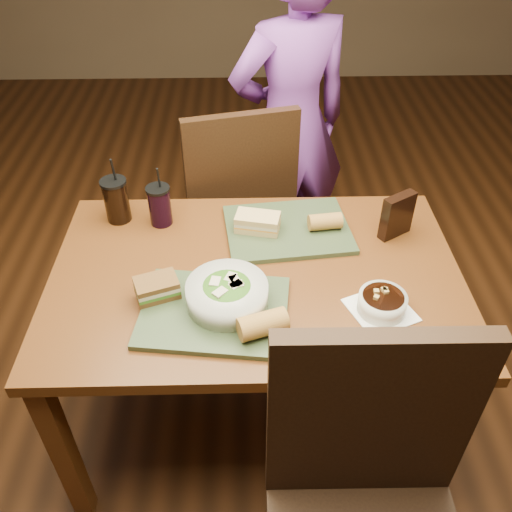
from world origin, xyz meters
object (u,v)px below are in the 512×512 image
at_px(diner, 291,127).
at_px(baguette_near, 263,324).
at_px(sandwich_far, 258,222).
at_px(chair_far, 243,202).
at_px(dining_table, 256,294).
at_px(tray_far, 288,229).
at_px(salad_bowl, 227,293).
at_px(chair_near, 368,510).
at_px(soup_bowl, 382,303).
at_px(chip_bag, 397,216).
at_px(cup_cola, 116,200).
at_px(cup_berry, 160,205).
at_px(sandwich_near, 157,288).
at_px(tray_near, 214,312).
at_px(baguette_far, 325,222).

relative_size(diner, baguette_near, 11.59).
relative_size(sandwich_far, baguette_near, 1.19).
relative_size(chair_far, diner, 0.66).
distance_m(dining_table, tray_far, 0.26).
relative_size(salad_bowl, baguette_near, 1.76).
bearing_deg(chair_near, chair_far, 102.09).
bearing_deg(soup_bowl, chip_bag, 72.02).
bearing_deg(cup_cola, chip_bag, -6.75).
relative_size(diner, sandwich_far, 9.71).
relative_size(chair_far, tray_far, 2.46).
xyz_separation_m(cup_berry, chip_bag, (0.81, -0.09, 0.00)).
xyz_separation_m(chair_near, cup_berry, (-0.57, 0.97, 0.22)).
height_order(salad_bowl, cup_berry, cup_berry).
bearing_deg(sandwich_near, dining_table, 20.60).
distance_m(soup_bowl, cup_cola, 0.97).
xyz_separation_m(dining_table, cup_berry, (-0.33, 0.28, 0.16)).
bearing_deg(chair_far, tray_near, -95.80).
relative_size(dining_table, sandwich_near, 8.96).
relative_size(salad_bowl, cup_berry, 1.06).
relative_size(chair_far, chip_bag, 6.56).
xyz_separation_m(chair_near, salad_bowl, (-0.33, 0.54, 0.20)).
bearing_deg(sandwich_near, chip_bag, 21.25).
xyz_separation_m(baguette_near, cup_cola, (-0.49, 0.57, 0.03)).
height_order(tray_near, baguette_far, baguette_far).
xyz_separation_m(sandwich_near, cup_berry, (-0.03, 0.39, 0.03)).
bearing_deg(baguette_far, cup_berry, 172.72).
distance_m(diner, salad_bowl, 1.12).
relative_size(tray_near, tray_far, 1.00).
height_order(tray_near, sandwich_far, sandwich_far).
height_order(cup_cola, cup_berry, cup_cola).
relative_size(chair_near, chair_far, 1.06).
bearing_deg(sandwich_far, salad_bowl, -105.37).
distance_m(baguette_near, baguette_far, 0.53).
bearing_deg(cup_berry, sandwich_near, -85.28).
bearing_deg(salad_bowl, soup_bowl, -3.22).
height_order(diner, salad_bowl, diner).
relative_size(dining_table, chair_far, 1.26).
relative_size(diner, baguette_far, 13.93).
bearing_deg(diner, chair_far, 30.91).
xyz_separation_m(salad_bowl, soup_bowl, (0.45, -0.03, -0.03)).
relative_size(diner, salad_bowl, 6.60).
height_order(soup_bowl, cup_cola, cup_cola).
relative_size(soup_bowl, cup_cola, 0.90).
bearing_deg(diner, cup_berry, 31.36).
distance_m(tray_near, tray_far, 0.46).
xyz_separation_m(soup_bowl, cup_cola, (-0.84, 0.48, 0.05)).
height_order(chair_far, baguette_near, chair_far).
height_order(tray_far, baguette_far, baguette_far).
bearing_deg(sandwich_near, tray_near, -21.29).
xyz_separation_m(dining_table, baguette_near, (0.01, -0.27, 0.14)).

